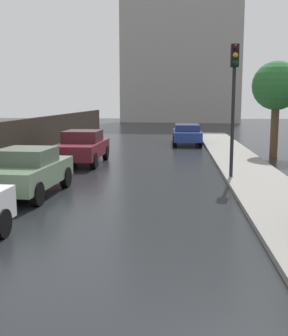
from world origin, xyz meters
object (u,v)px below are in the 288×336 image
traffic_light (234,86)px  car_blue_far_lane (187,133)px  car_green_behind_camera (28,171)px  street_tree_near (276,87)px  car_maroon_near_kerb (82,147)px

traffic_light → car_blue_far_lane: bearing=95.9°
car_green_behind_camera → street_tree_near: size_ratio=0.83×
traffic_light → car_maroon_near_kerb: bearing=149.2°
car_green_behind_camera → street_tree_near: 13.31m
car_maroon_near_kerb → car_green_behind_camera: car_maroon_near_kerb is taller
car_blue_far_lane → street_tree_near: size_ratio=0.99×
car_maroon_near_kerb → street_tree_near: size_ratio=0.90×
car_green_behind_camera → traffic_light: (6.28, 2.78, 2.52)m
car_blue_far_lane → traffic_light: size_ratio=1.03×
traffic_light → street_tree_near: street_tree_near is taller
car_green_behind_camera → street_tree_near: (9.14, 9.29, 2.69)m
car_maroon_near_kerb → street_tree_near: (8.93, 2.88, 2.67)m
car_blue_far_lane → street_tree_near: 7.62m
car_maroon_near_kerb → car_blue_far_lane: bearing=-118.3°
car_maroon_near_kerb → car_green_behind_camera: size_ratio=1.08×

